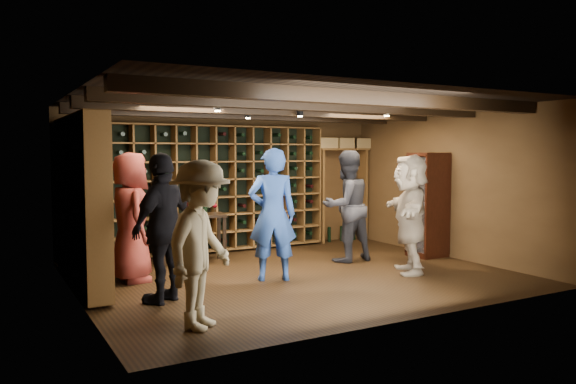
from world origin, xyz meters
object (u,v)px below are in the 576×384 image
guest_beige (410,214)px  man_grey_suit (346,206)px  guest_woman_black (164,228)px  guest_khaki (201,245)px  guest_red_floral (131,217)px  man_blue_shirt (272,215)px  display_cabinet (428,207)px  tasting_table (192,219)px

guest_beige → man_grey_suit: bearing=-133.6°
guest_woman_black → guest_khaki: 1.17m
guest_red_floral → guest_beige: bearing=-110.8°
man_grey_suit → guest_woman_black: bearing=14.5°
guest_woman_black → guest_khaki: guest_woman_black is taller
man_blue_shirt → guest_woman_black: bearing=34.2°
display_cabinet → man_blue_shirt: size_ratio=0.95×
tasting_table → man_grey_suit: bearing=-15.1°
man_blue_shirt → guest_beige: size_ratio=1.05×
guest_woman_black → tasting_table: 2.37m
guest_woman_black → guest_beige: bearing=142.8°
man_blue_shirt → man_grey_suit: man_blue_shirt is taller
man_blue_shirt → guest_red_floral: size_ratio=1.03×
man_grey_suit → guest_red_floral: size_ratio=1.02×
display_cabinet → guest_red_floral: bearing=173.4°
display_cabinet → man_grey_suit: (-1.46, 0.32, 0.05)m
man_blue_shirt → display_cabinet: bearing=-153.7°
guest_red_floral → guest_khaki: 2.45m
man_grey_suit → guest_khaki: man_grey_suit is taller
man_blue_shirt → tasting_table: 1.81m
display_cabinet → guest_beige: 1.43m
man_grey_suit → guest_woman_black: man_grey_suit is taller
man_blue_shirt → guest_woman_black: man_blue_shirt is taller
man_grey_suit → guest_khaki: size_ratio=1.06×
guest_beige → tasting_table: guest_beige is taller
man_grey_suit → guest_red_floral: (-3.44, 0.25, -0.02)m
man_blue_shirt → guest_red_floral: (-1.74, 0.88, -0.03)m
display_cabinet → guest_red_floral: guest_red_floral is taller
man_grey_suit → guest_red_floral: man_grey_suit is taller
man_grey_suit → guest_woman_black: size_ratio=1.02×
guest_woman_black → tasting_table: bearing=-152.0°
display_cabinet → guest_khaki: display_cabinet is taller
guest_red_floral → man_grey_suit: bearing=-94.1°
display_cabinet → tasting_table: bearing=159.5°
guest_khaki → tasting_table: 3.44m
guest_beige → tasting_table: (-2.59, 2.25, -0.17)m
tasting_table → display_cabinet: bearing=-10.3°
guest_red_floral → man_blue_shirt: bearing=-116.7°
guest_woman_black → man_blue_shirt: bearing=158.7°
man_blue_shirt → tasting_table: bearing=-50.6°
display_cabinet → tasting_table: 3.99m
guest_khaki → display_cabinet: bearing=-22.0°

